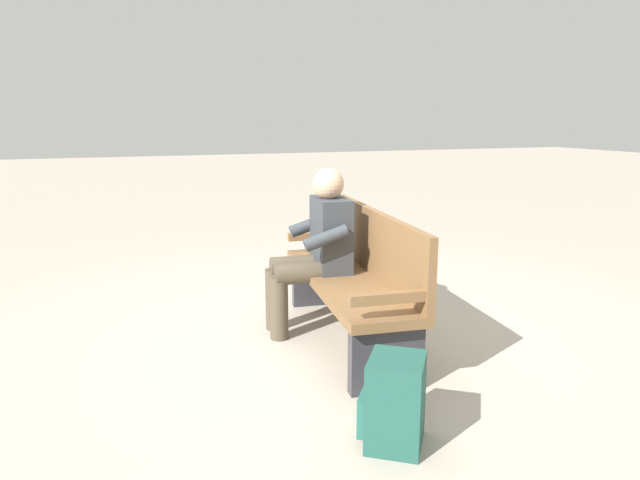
% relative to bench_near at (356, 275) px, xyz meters
% --- Properties ---
extents(ground_plane, '(40.00, 40.00, 0.00)m').
position_rel_bench_near_xyz_m(ground_plane, '(0.01, 0.07, -0.46)').
color(ground_plane, '#A89E8E').
extents(bench_near, '(1.84, 0.68, 0.90)m').
position_rel_bench_near_xyz_m(bench_near, '(0.00, 0.00, 0.00)').
color(bench_near, brown).
rests_on(bench_near, ground).
extents(person_seated, '(0.60, 0.60, 1.18)m').
position_rel_bench_near_xyz_m(person_seated, '(0.25, 0.20, 0.17)').
color(person_seated, '#33383D').
rests_on(person_seated, ground).
extents(backpack, '(0.38, 0.38, 0.44)m').
position_rel_bench_near_xyz_m(backpack, '(-1.29, 0.37, -0.24)').
color(backpack, '#1E4C42').
rests_on(backpack, ground).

